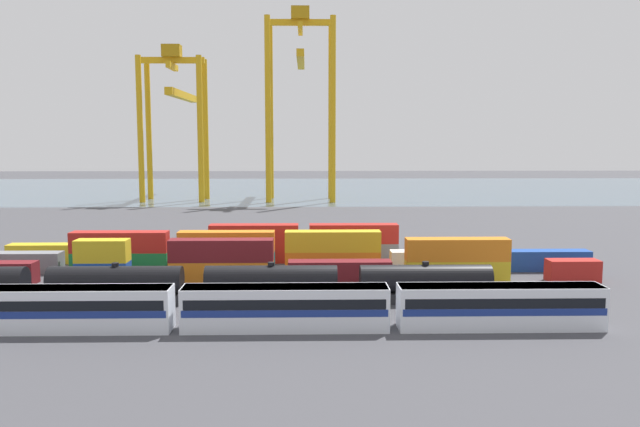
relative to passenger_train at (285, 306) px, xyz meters
The scene contains 29 objects.
ground_plane 63.40m from the passenger_train, 92.57° to the left, with size 420.00×420.00×0.00m, color #424247.
harbour_water 156.81m from the passenger_train, 91.04° to the left, with size 400.00×110.00×0.01m, color #475B6B.
passenger_train is the anchor object (origin of this frame).
freight_tank_row 13.42m from the passenger_train, 136.27° to the left, with size 61.25×2.81×4.27m.
shipping_container_1 28.71m from the passenger_train, 139.69° to the left, with size 6.04×2.44×2.60m, color #1C4299.
shipping_container_2 28.75m from the passenger_train, 139.69° to the left, with size 6.04×2.44×2.60m, color gold.
shipping_container_3 20.25m from the passenger_train, 113.43° to the left, with size 12.10×2.44×2.60m, color orange.
shipping_container_4 20.31m from the passenger_train, 113.43° to the left, with size 12.10×2.44×2.60m, color maroon.
shipping_container_5 19.46m from the passenger_train, 72.68° to the left, with size 12.10×2.44×2.60m, color maroon.
shipping_container_6 27.03m from the passenger_train, 43.41° to the left, with size 12.10×2.44×2.60m, color gold.
shipping_container_7 27.07m from the passenger_train, 43.41° to the left, with size 12.10×2.44×2.60m, color orange.
shipping_container_8 38.27m from the passenger_train, 29.02° to the left, with size 6.04×2.44×2.60m, color #AD211C.
shipping_container_9 43.10m from the passenger_train, 144.64° to the left, with size 12.10×2.44×2.60m, color slate.
shipping_container_10 33.06m from the passenger_train, 131.01° to the left, with size 12.10×2.44×2.60m, color #197538.
shipping_container_11 33.10m from the passenger_train, 131.01° to the left, with size 12.10×2.44×2.60m, color #AD211C.
shipping_container_12 26.28m from the passenger_train, 108.28° to the left, with size 12.10×2.44×2.60m, color #146066.
shipping_container_13 26.32m from the passenger_train, 108.28° to the left, with size 12.10×2.44×2.60m, color orange.
shipping_container_14 25.49m from the passenger_train, 78.19° to the left, with size 12.10×2.44×2.60m, color orange.
shipping_container_15 25.54m from the passenger_train, 78.19° to the left, with size 12.10×2.44×2.60m, color gold.
shipping_container_16 31.16m from the passenger_train, 53.19° to the left, with size 12.10×2.44×2.60m, color silver.
shipping_container_17 40.67m from the passenger_train, 37.83° to the left, with size 12.10×2.44×2.60m, color #1C4299.
shipping_container_18 45.16m from the passenger_train, 136.10° to the left, with size 12.10×2.44×2.60m, color gold.
shipping_container_19 36.59m from the passenger_train, 121.13° to the left, with size 6.04×2.44×2.60m, color maroon.
shipping_container_20 31.76m from the passenger_train, 99.58° to the left, with size 12.10×2.44×2.60m, color #AD211C.
shipping_container_21 31.80m from the passenger_train, 99.58° to the left, with size 12.10×2.44×2.60m, color #AD211C.
shipping_container_22 32.41m from the passenger_train, 75.07° to the left, with size 12.10×2.44×2.60m, color slate.
shipping_container_23 32.45m from the passenger_train, 75.07° to the left, with size 12.10×2.44×2.60m, color #AD211C.
gantry_crane_west 128.80m from the passenger_train, 105.39° to the left, with size 17.20×38.68×41.33m.
gantry_crane_central 124.35m from the passenger_train, 89.81° to the left, with size 18.42×34.42×51.19m.
Camera 1 is at (4.73, -78.88, 16.96)m, focal length 36.08 mm.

